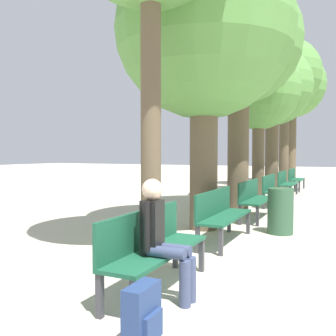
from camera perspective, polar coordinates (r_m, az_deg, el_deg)
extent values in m
cube|color=#195138|center=(4.15, -1.38, -12.60)|extent=(0.45, 1.75, 0.04)
cube|color=#195138|center=(4.19, -3.92, -9.24)|extent=(0.04, 1.75, 0.42)
cube|color=#38383D|center=(3.45, -5.19, -19.73)|extent=(0.06, 0.06, 0.41)
cube|color=#38383D|center=(4.87, 5.13, -13.11)|extent=(0.06, 0.06, 0.41)
cube|color=#38383D|center=(3.63, -10.36, -18.58)|extent=(0.06, 0.06, 0.41)
cube|color=#38383D|center=(5.00, 1.16, -12.68)|extent=(0.06, 0.06, 0.41)
cube|color=#195138|center=(6.38, 8.77, -7.35)|extent=(0.45, 1.75, 0.04)
cube|color=#195138|center=(6.41, 7.02, -5.24)|extent=(0.04, 1.75, 0.42)
cube|color=#38383D|center=(5.60, 8.05, -11.08)|extent=(0.06, 0.06, 0.41)
cube|color=#38383D|center=(7.16, 12.10, -8.16)|extent=(0.06, 0.06, 0.41)
cube|color=#38383D|center=(5.72, 4.53, -10.79)|extent=(0.06, 0.06, 0.41)
cube|color=#38383D|center=(7.25, 9.30, -8.01)|extent=(0.06, 0.06, 0.41)
cube|color=#195138|center=(8.74, 13.47, -4.79)|extent=(0.45, 1.75, 0.04)
cube|color=#195138|center=(8.76, 12.17, -3.26)|extent=(0.04, 1.75, 0.42)
cube|color=#38383D|center=(7.93, 13.47, -7.16)|extent=(0.06, 0.06, 0.41)
cube|color=#38383D|center=(9.54, 15.58, -5.59)|extent=(0.06, 0.06, 0.41)
cube|color=#38383D|center=(8.01, 10.92, -7.04)|extent=(0.06, 0.06, 0.41)
cube|color=#38383D|center=(9.61, 13.45, -5.51)|extent=(0.06, 0.06, 0.41)
cube|color=#195138|center=(11.13, 16.15, -3.30)|extent=(0.45, 1.75, 0.04)
cube|color=#195138|center=(11.15, 15.12, -2.11)|extent=(0.04, 1.75, 0.42)
cube|color=#38383D|center=(10.32, 16.36, -5.01)|extent=(0.06, 0.06, 0.41)
cube|color=#38383D|center=(11.94, 17.65, -4.04)|extent=(0.06, 0.06, 0.41)
cube|color=#38383D|center=(10.38, 14.39, -4.94)|extent=(0.06, 0.06, 0.41)
cube|color=#38383D|center=(12.00, 15.94, -3.99)|extent=(0.06, 0.06, 0.41)
cube|color=#195138|center=(13.55, 17.87, -2.34)|extent=(0.45, 1.75, 0.04)
cube|color=#195138|center=(13.56, 17.02, -1.36)|extent=(0.04, 1.75, 0.42)
cube|color=#38383D|center=(12.73, 18.15, -3.66)|extent=(0.06, 0.06, 0.41)
cube|color=#38383D|center=(14.37, 19.02, -3.01)|extent=(0.06, 0.06, 0.41)
cube|color=#38383D|center=(12.78, 16.54, -3.62)|extent=(0.06, 0.06, 0.41)
cube|color=#38383D|center=(14.41, 17.59, -2.97)|extent=(0.06, 0.06, 0.41)
cube|color=#195138|center=(15.98, 19.06, -1.67)|extent=(0.45, 1.75, 0.04)
cube|color=#195138|center=(15.99, 18.34, -0.84)|extent=(0.04, 1.75, 0.42)
cube|color=#38383D|center=(15.15, 19.37, -2.74)|extent=(0.06, 0.06, 0.41)
cube|color=#38383D|center=(16.80, 19.99, -2.27)|extent=(0.06, 0.06, 0.41)
cube|color=#38383D|center=(15.20, 18.02, -2.71)|extent=(0.06, 0.06, 0.41)
cube|color=#38383D|center=(16.84, 18.77, -2.25)|extent=(0.06, 0.06, 0.41)
cylinder|color=brown|center=(5.41, -2.63, 8.64)|extent=(0.29, 0.29, 4.20)
cylinder|color=brown|center=(7.38, 5.46, 2.10)|extent=(0.55, 0.55, 2.95)
sphere|color=#568E42|center=(7.76, 5.53, 20.35)|extent=(3.47, 3.47, 3.47)
cylinder|color=brown|center=(9.83, 10.64, 3.62)|extent=(0.54, 0.54, 3.47)
sphere|color=#568E42|center=(10.23, 10.76, 18.38)|extent=(3.18, 3.18, 3.18)
cylinder|color=brown|center=(12.16, 13.57, 1.81)|extent=(0.38, 0.38, 2.82)
sphere|color=#568E42|center=(12.33, 13.67, 11.72)|extent=(2.59, 2.59, 2.59)
cylinder|color=brown|center=(14.45, 15.52, 2.56)|extent=(0.49, 0.49, 3.18)
sphere|color=#568E42|center=(14.66, 15.62, 11.93)|extent=(2.90, 2.90, 2.90)
cylinder|color=brown|center=(17.36, 17.25, 4.01)|extent=(0.42, 0.42, 4.11)
sphere|color=#568E42|center=(17.69, 17.37, 13.48)|extent=(3.13, 3.13, 3.13)
cylinder|color=brown|center=(19.69, 18.26, 3.61)|extent=(0.48, 0.48, 4.00)
sphere|color=#568E42|center=(19.98, 18.36, 11.93)|extent=(3.24, 3.24, 3.24)
cylinder|color=#384260|center=(3.80, -0.21, -12.77)|extent=(0.40, 0.12, 0.12)
cylinder|color=#384260|center=(3.81, 2.60, -17.23)|extent=(0.12, 0.12, 0.45)
cylinder|color=#384260|center=(3.92, 0.70, -12.29)|extent=(0.40, 0.12, 0.12)
cylinder|color=#384260|center=(3.93, 3.44, -16.60)|extent=(0.12, 0.12, 0.45)
cube|color=black|center=(3.90, -2.41, -9.02)|extent=(0.18, 0.21, 0.56)
cylinder|color=black|center=(3.79, -3.26, -8.91)|extent=(0.08, 0.08, 0.51)
cylinder|color=black|center=(4.00, -1.61, -8.33)|extent=(0.08, 0.08, 0.51)
sphere|color=beige|center=(3.84, -2.42, -3.25)|extent=(0.21, 0.21, 0.21)
cube|color=navy|center=(3.12, -4.02, -21.48)|extent=(0.16, 0.36, 0.48)
cube|color=navy|center=(3.11, -2.27, -23.05)|extent=(0.04, 0.25, 0.21)
cylinder|color=#2D5138|center=(7.29, 16.76, -6.30)|extent=(0.47, 0.47, 0.85)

